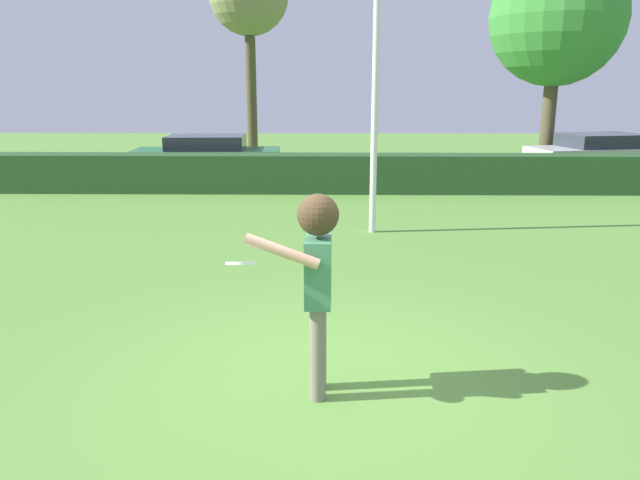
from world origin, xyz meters
name	(u,v)px	position (x,y,z in m)	size (l,w,h in m)	color
ground_plane	(324,381)	(0.00, 0.00, 0.00)	(60.00, 60.00, 0.00)	#5A8E39
person	(317,269)	(-0.06, -0.22, 1.15)	(0.76, 0.56, 1.79)	gray
frisbee	(242,263)	(-0.65, -0.46, 1.27)	(0.26, 0.26, 0.09)	white
lamppost	(377,15)	(0.84, 5.92, 3.82)	(0.24, 0.24, 7.00)	silver
hedge_row	(328,173)	(0.00, 10.30, 0.48)	(27.04, 0.90, 0.96)	#264B23
parked_car_green	(207,155)	(-3.54, 12.59, 0.69)	(4.29, 1.99, 1.25)	#1E6633
parked_car_silver	(600,152)	(8.23, 13.44, 0.69)	(4.46, 2.54, 1.25)	#B7B7BC
maple_tree	(557,19)	(6.95, 14.50, 4.61)	(4.06, 4.06, 6.67)	brown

